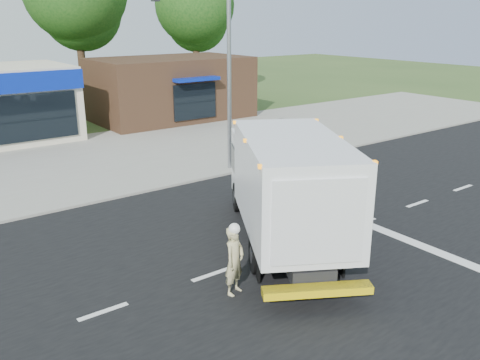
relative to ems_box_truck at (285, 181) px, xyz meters
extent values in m
plane|color=#385123|center=(0.22, -0.29, -2.01)|extent=(120.00, 120.00, 0.00)
cube|color=black|center=(0.22, -0.29, -2.00)|extent=(60.00, 14.00, 0.02)
cube|color=gray|center=(0.22, 7.91, -1.95)|extent=(60.00, 2.40, 0.12)
cube|color=gray|center=(0.22, 13.71, -2.00)|extent=(60.00, 9.00, 0.02)
cube|color=silver|center=(-5.78, -0.29, -1.99)|extent=(1.20, 0.15, 0.01)
cube|color=silver|center=(-2.78, -0.29, -1.99)|extent=(1.20, 0.15, 0.01)
cube|color=silver|center=(0.22, -0.29, -1.99)|extent=(1.20, 0.15, 0.01)
cube|color=silver|center=(3.22, -0.29, -1.99)|extent=(1.20, 0.15, 0.01)
cube|color=silver|center=(6.22, -0.29, -1.99)|extent=(1.20, 0.15, 0.01)
cube|color=silver|center=(9.22, -0.29, -1.99)|extent=(1.20, 0.15, 0.01)
cube|color=silver|center=(3.22, -3.29, -1.99)|extent=(0.40, 7.00, 0.01)
cube|color=black|center=(-0.42, -0.75, -1.27)|extent=(3.52, 5.12, 0.37)
cube|color=white|center=(1.43, 2.52, -0.37)|extent=(3.02, 2.96, 2.22)
cube|color=black|center=(1.92, 3.39, -0.16)|extent=(1.83, 1.13, 0.95)
cube|color=white|center=(-0.42, -0.75, 0.21)|extent=(4.81, 5.85, 2.48)
cube|color=silver|center=(-1.73, -3.07, 0.16)|extent=(1.87, 1.10, 2.01)
cube|color=yellow|center=(-1.83, -3.23, -1.42)|extent=(2.39, 1.57, 0.19)
cube|color=orange|center=(-0.42, -0.75, 1.43)|extent=(4.74, 5.69, 0.08)
cylinder|color=black|center=(0.58, 3.06, -1.50)|extent=(0.78, 1.04, 1.02)
cylinder|color=black|center=(2.33, 2.07, -1.50)|extent=(0.78, 1.04, 1.02)
cylinder|color=black|center=(-1.71, -0.87, -1.50)|extent=(0.78, 1.04, 1.02)
cylinder|color=black|center=(0.13, -1.91, -1.50)|extent=(0.78, 1.04, 1.02)
imported|color=tan|center=(-2.82, -1.39, -1.13)|extent=(0.75, 0.63, 1.74)
sphere|color=white|center=(-2.82, -1.39, -0.29)|extent=(0.28, 0.28, 0.28)
cube|color=#382316|center=(7.22, 19.71, -0.01)|extent=(10.00, 6.00, 4.00)
cube|color=#07209A|center=(7.22, 16.61, 0.89)|extent=(3.00, 1.20, 0.20)
cube|color=black|center=(7.22, 16.66, -0.51)|extent=(3.00, 0.12, 2.20)
cylinder|color=gray|center=(3.22, 7.31, 1.99)|extent=(0.18, 0.18, 8.00)
cylinder|color=#332114|center=(4.22, 27.71, 1.91)|extent=(0.56, 0.56, 7.84)
sphere|color=#124213|center=(4.72, 28.21, 4.94)|extent=(5.82, 5.82, 5.82)
cylinder|color=#332114|center=(14.22, 27.71, 1.49)|extent=(0.56, 0.56, 7.00)
sphere|color=#124213|center=(14.22, 27.71, 5.49)|extent=(6.60, 6.60, 6.60)
sphere|color=#124213|center=(14.72, 28.21, 4.19)|extent=(5.20, 5.20, 5.20)
camera|label=1|loc=(-9.32, -10.39, 4.49)|focal=38.00mm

